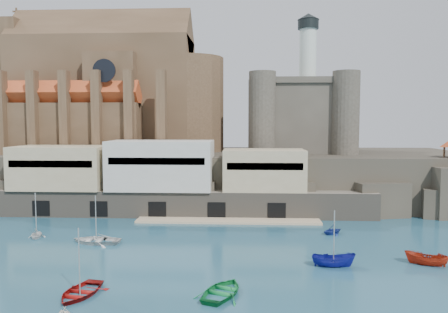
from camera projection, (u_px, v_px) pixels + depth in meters
name	position (u px, v px, depth m)	size (l,w,h in m)	color
ground	(206.00, 255.00, 53.55)	(300.00, 300.00, 0.00)	navy
promontory	(222.00, 176.00, 92.38)	(100.00, 36.00, 10.00)	#2A261F
quay	(160.00, 180.00, 76.56)	(70.00, 12.00, 13.05)	#6E6658
church	(113.00, 95.00, 94.70)	(47.00, 25.93, 30.51)	#4A3522
castle_keep	(299.00, 112.00, 92.23)	(21.20, 21.20, 29.30)	#403C32
boat_0	(80.00, 295.00, 41.00)	(4.25, 1.23, 5.95)	maroon
boat_2	(333.00, 266.00, 49.11)	(1.84, 1.89, 4.90)	navy
boat_3	(223.00, 294.00, 41.19)	(4.44, 1.29, 6.21)	#13803C
boat_4	(37.00, 238.00, 61.37)	(2.80, 1.71, 3.24)	silver
boat_5	(426.00, 265.00, 49.68)	(1.73, 1.78, 4.61)	#A42810
boat_6	(96.00, 243.00, 58.87)	(4.67, 1.36, 6.55)	silver
boat_7	(332.00, 234.00, 63.44)	(2.94, 1.79, 3.41)	navy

